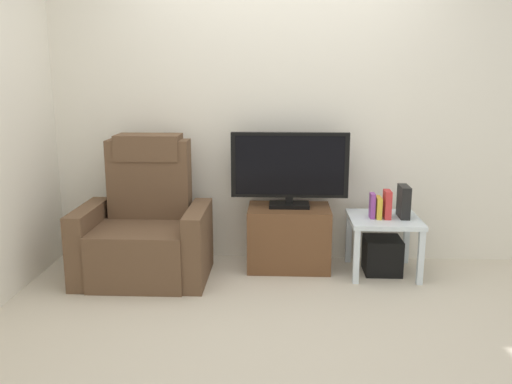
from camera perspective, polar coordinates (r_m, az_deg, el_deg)
ground_plane at (r=3.70m, az=1.88°, el=-12.36°), size 6.40×6.40×0.00m
wall_back at (r=4.50m, az=2.19°, el=9.21°), size 6.40×0.06×2.60m
tv_stand at (r=4.40m, az=3.47°, el=-4.76°), size 0.65×0.44×0.50m
television at (r=4.29m, az=3.56°, el=2.54°), size 0.93×0.20×0.60m
recliner_armchair at (r=4.28m, az=-11.57°, el=-3.82°), size 0.98×0.78×1.08m
side_table at (r=4.35m, az=13.29°, el=-3.51°), size 0.54×0.54×0.45m
subwoofer_box at (r=4.42m, az=13.13°, el=-6.50°), size 0.28×0.28×0.28m
book_leftmost at (r=4.27m, az=12.13°, el=-1.41°), size 0.04×0.10×0.19m
book_middle at (r=4.29m, az=12.74°, el=-1.59°), size 0.04×0.14×0.17m
book_rightmost at (r=4.29m, az=13.63°, el=-1.27°), size 0.05×0.14×0.22m
game_console at (r=4.34m, az=15.27°, el=-0.98°), size 0.07×0.20×0.25m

